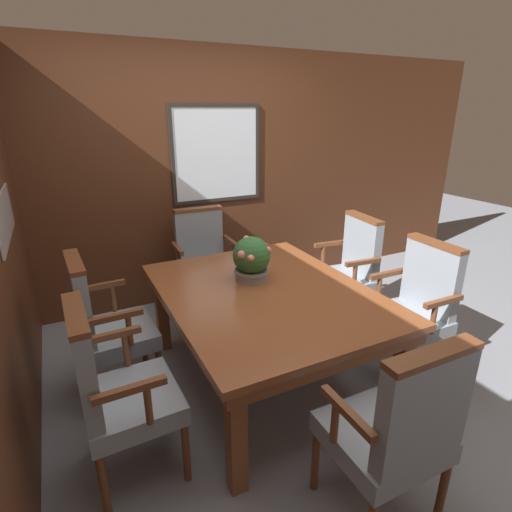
{
  "coord_description": "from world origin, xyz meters",
  "views": [
    {
      "loc": [
        -1.24,
        -2.03,
        1.88
      ],
      "look_at": [
        -0.07,
        0.3,
        0.92
      ],
      "focal_mm": 28.0,
      "sensor_mm": 36.0,
      "label": 1
    }
  ],
  "objects_px": {
    "chair_left_near": "(114,387)",
    "chair_right_near": "(415,304)",
    "dining_table": "(266,302)",
    "chair_right_far": "(348,268)",
    "chair_left_far": "(104,322)",
    "chair_head_near": "(397,427)",
    "potted_plant": "(252,259)",
    "chair_head_far": "(204,258)"
  },
  "relations": [
    {
      "from": "chair_left_far",
      "to": "dining_table",
      "type": "bearing_deg",
      "value": -111.83
    },
    {
      "from": "chair_right_far",
      "to": "potted_plant",
      "type": "xyz_separation_m",
      "value": [
        -1.05,
        -0.19,
        0.32
      ]
    },
    {
      "from": "dining_table",
      "to": "chair_head_far",
      "type": "height_order",
      "value": "chair_head_far"
    },
    {
      "from": "chair_head_far",
      "to": "potted_plant",
      "type": "bearing_deg",
      "value": -87.03
    },
    {
      "from": "chair_left_far",
      "to": "chair_head_near",
      "type": "xyz_separation_m",
      "value": [
        1.04,
        -1.57,
        0.0
      ]
    },
    {
      "from": "chair_left_near",
      "to": "chair_right_near",
      "type": "bearing_deg",
      "value": -92.1
    },
    {
      "from": "chair_right_near",
      "to": "potted_plant",
      "type": "xyz_separation_m",
      "value": [
        -1.02,
        0.6,
        0.32
      ]
    },
    {
      "from": "chair_head_near",
      "to": "chair_head_far",
      "type": "distance_m",
      "value": 2.42
    },
    {
      "from": "chair_left_near",
      "to": "chair_head_near",
      "type": "height_order",
      "value": "same"
    },
    {
      "from": "chair_left_far",
      "to": "chair_head_near",
      "type": "bearing_deg",
      "value": -148.86
    },
    {
      "from": "dining_table",
      "to": "chair_left_near",
      "type": "height_order",
      "value": "chair_left_near"
    },
    {
      "from": "chair_head_near",
      "to": "chair_right_near",
      "type": "distance_m",
      "value": 1.3
    },
    {
      "from": "chair_left_far",
      "to": "chair_right_far",
      "type": "height_order",
      "value": "same"
    },
    {
      "from": "chair_head_near",
      "to": "chair_right_far",
      "type": "relative_size",
      "value": 1.0
    },
    {
      "from": "chair_head_far",
      "to": "chair_left_far",
      "type": "bearing_deg",
      "value": -138.0
    },
    {
      "from": "chair_left_far",
      "to": "chair_right_far",
      "type": "bearing_deg",
      "value": -91.33
    },
    {
      "from": "chair_left_near",
      "to": "chair_right_far",
      "type": "relative_size",
      "value": 1.0
    },
    {
      "from": "chair_left_near",
      "to": "chair_head_far",
      "type": "relative_size",
      "value": 1.0
    },
    {
      "from": "chair_left_far",
      "to": "chair_left_near",
      "type": "xyz_separation_m",
      "value": [
        -0.04,
        -0.72,
        0.0
      ]
    },
    {
      "from": "chair_left_far",
      "to": "potted_plant",
      "type": "relative_size",
      "value": 3.17
    },
    {
      "from": "dining_table",
      "to": "chair_right_far",
      "type": "height_order",
      "value": "chair_right_far"
    },
    {
      "from": "dining_table",
      "to": "chair_right_near",
      "type": "xyz_separation_m",
      "value": [
        1.02,
        -0.39,
        -0.08
      ]
    },
    {
      "from": "chair_left_near",
      "to": "chair_right_near",
      "type": "relative_size",
      "value": 1.0
    },
    {
      "from": "chair_right_near",
      "to": "potted_plant",
      "type": "distance_m",
      "value": 1.23
    },
    {
      "from": "chair_left_far",
      "to": "chair_head_far",
      "type": "distance_m",
      "value": 1.31
    },
    {
      "from": "chair_head_near",
      "to": "potted_plant",
      "type": "relative_size",
      "value": 3.17
    },
    {
      "from": "chair_right_far",
      "to": "chair_left_near",
      "type": "bearing_deg",
      "value": -64.72
    },
    {
      "from": "chair_head_far",
      "to": "chair_right_near",
      "type": "xyz_separation_m",
      "value": [
        1.05,
        -1.59,
        0.0
      ]
    },
    {
      "from": "chair_head_near",
      "to": "chair_right_near",
      "type": "relative_size",
      "value": 1.0
    },
    {
      "from": "dining_table",
      "to": "chair_left_far",
      "type": "distance_m",
      "value": 1.09
    },
    {
      "from": "dining_table",
      "to": "chair_head_near",
      "type": "distance_m",
      "value": 1.21
    },
    {
      "from": "chair_right_near",
      "to": "chair_right_far",
      "type": "height_order",
      "value": "same"
    },
    {
      "from": "chair_right_near",
      "to": "dining_table",
      "type": "bearing_deg",
      "value": -109.6
    },
    {
      "from": "chair_left_far",
      "to": "chair_head_far",
      "type": "xyz_separation_m",
      "value": [
        1.0,
        0.85,
        0.0
      ]
    },
    {
      "from": "chair_right_far",
      "to": "chair_head_near",
      "type": "bearing_deg",
      "value": -27.25
    },
    {
      "from": "chair_left_far",
      "to": "chair_head_near",
      "type": "relative_size",
      "value": 1.0
    },
    {
      "from": "chair_left_near",
      "to": "chair_left_far",
      "type": "bearing_deg",
      "value": -4.5
    },
    {
      "from": "chair_left_near",
      "to": "potted_plant",
      "type": "distance_m",
      "value": 1.25
    },
    {
      "from": "chair_head_near",
      "to": "chair_right_near",
      "type": "height_order",
      "value": "same"
    },
    {
      "from": "chair_head_near",
      "to": "chair_head_far",
      "type": "xyz_separation_m",
      "value": [
        -0.04,
        2.42,
        0.0
      ]
    },
    {
      "from": "chair_left_far",
      "to": "chair_right_far",
      "type": "relative_size",
      "value": 1.0
    },
    {
      "from": "chair_left_near",
      "to": "chair_right_near",
      "type": "distance_m",
      "value": 2.08
    }
  ]
}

